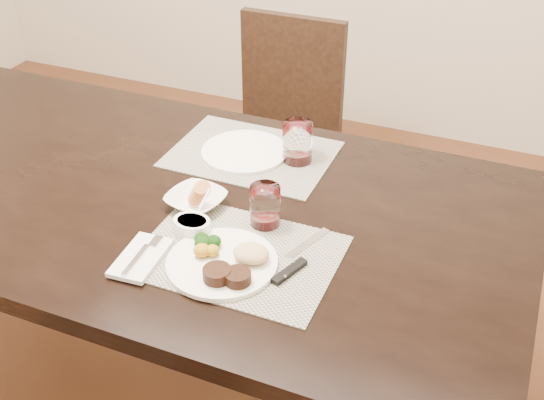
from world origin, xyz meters
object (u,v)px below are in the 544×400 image
at_px(wine_glass_near, 265,208).
at_px(cracker_bowl, 196,200).
at_px(dinner_plate, 226,262).
at_px(steak_knife, 294,264).
at_px(far_plate, 245,152).
at_px(chair_far, 282,122).

bearing_deg(wine_glass_near, cracker_bowl, -180.00).
relative_size(dinner_plate, steak_knife, 1.05).
relative_size(wine_glass_near, far_plate, 0.42).
relative_size(cracker_bowl, wine_glass_near, 1.60).
distance_m(dinner_plate, cracker_bowl, 0.26).
height_order(chair_far, dinner_plate, chair_far).
height_order(wine_glass_near, far_plate, wine_glass_near).
distance_m(chair_far, steak_knife, 1.22).
height_order(dinner_plate, wine_glass_near, wine_glass_near).
height_order(chair_far, steak_knife, chair_far).
bearing_deg(chair_far, dinner_plate, -74.21).
xyz_separation_m(dinner_plate, cracker_bowl, (-0.18, 0.19, 0.01)).
bearing_deg(steak_knife, far_plate, 146.22).
xyz_separation_m(cracker_bowl, wine_glass_near, (0.19, 0.00, 0.03)).
distance_m(chair_far, dinner_plate, 1.23).
bearing_deg(dinner_plate, cracker_bowl, 144.26).
distance_m(dinner_plate, wine_glass_near, 0.19).
xyz_separation_m(wine_glass_near, far_plate, (-0.19, 0.30, -0.04)).
relative_size(dinner_plate, wine_glass_near, 2.44).
relative_size(chair_far, wine_glass_near, 8.57).
bearing_deg(cracker_bowl, steak_knife, -22.03).
bearing_deg(far_plate, cracker_bowl, -90.29).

